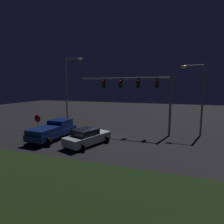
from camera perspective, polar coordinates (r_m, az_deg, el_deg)
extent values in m
plane|color=black|center=(19.36, -3.91, -7.71)|extent=(80.00, 80.00, 0.00)
cube|color=black|center=(11.59, -24.15, -19.29)|extent=(26.15, 6.88, 0.10)
cube|color=navy|center=(19.24, -17.80, -6.11)|extent=(2.27, 5.49, 0.55)
cube|color=navy|center=(19.99, -15.72, -3.44)|extent=(1.93, 1.99, 0.85)
cube|color=black|center=(19.97, -15.73, -3.08)|extent=(1.84, 1.61, 0.51)
cube|color=navy|center=(18.34, -20.02, -5.29)|extent=(2.07, 3.12, 0.45)
cylinder|color=black|center=(21.40, -16.59, -5.41)|extent=(0.80, 0.22, 0.80)
cylinder|color=black|center=(20.21, -11.97, -6.03)|extent=(0.80, 0.22, 0.80)
cylinder|color=black|center=(18.62, -24.08, -7.76)|extent=(0.80, 0.22, 0.80)
cylinder|color=black|center=(17.24, -19.24, -8.75)|extent=(0.80, 0.22, 0.80)
cube|color=#B7B7BC|center=(16.80, -7.49, -8.05)|extent=(3.16, 4.75, 0.70)
cube|color=black|center=(16.47, -8.16, -6.14)|extent=(2.17, 2.42, 0.55)
cylinder|color=black|center=(18.52, -6.14, -7.44)|extent=(0.64, 0.22, 0.64)
cylinder|color=black|center=(17.33, -1.74, -8.48)|extent=(0.64, 0.22, 0.64)
cylinder|color=black|center=(16.61, -13.47, -9.44)|extent=(0.64, 0.22, 0.64)
cylinder|color=black|center=(15.27, -9.10, -10.87)|extent=(0.64, 0.22, 0.64)
cylinder|color=slate|center=(20.15, 17.59, 1.96)|extent=(0.24, 0.24, 6.50)
cylinder|color=slate|center=(20.82, 3.53, 10.35)|extent=(10.20, 0.18, 0.18)
cube|color=black|center=(20.13, 13.84, 8.52)|extent=(0.32, 0.44, 0.95)
sphere|color=red|center=(19.91, 13.80, 9.39)|extent=(0.22, 0.22, 0.22)
sphere|color=#59380A|center=(19.90, 13.78, 8.53)|extent=(0.22, 0.22, 0.22)
sphere|color=#0C4719|center=(19.90, 13.75, 7.66)|extent=(0.22, 0.22, 0.22)
cube|color=black|center=(20.41, 8.18, 8.65)|extent=(0.32, 0.44, 0.95)
sphere|color=red|center=(20.19, 8.07, 9.51)|extent=(0.22, 0.22, 0.22)
sphere|color=#59380A|center=(20.19, 8.05, 8.66)|extent=(0.22, 0.22, 0.22)
sphere|color=#0C4719|center=(20.19, 8.03, 7.81)|extent=(0.22, 0.22, 0.22)
cube|color=black|center=(20.88, 2.71, 8.71)|extent=(0.32, 0.44, 0.95)
sphere|color=red|center=(20.67, 2.54, 9.55)|extent=(0.22, 0.22, 0.22)
sphere|color=#59380A|center=(20.66, 2.53, 8.71)|extent=(0.22, 0.22, 0.22)
sphere|color=#0C4719|center=(20.66, 2.53, 7.88)|extent=(0.22, 0.22, 0.22)
cube|color=black|center=(21.53, -2.46, 8.68)|extent=(0.32, 0.44, 0.95)
sphere|color=red|center=(21.32, -2.70, 9.50)|extent=(0.22, 0.22, 0.22)
sphere|color=#59380A|center=(21.31, -2.69, 8.69)|extent=(0.22, 0.22, 0.22)
sphere|color=#0C4719|center=(21.31, -2.69, 7.88)|extent=(0.22, 0.22, 0.22)
cylinder|color=slate|center=(26.27, -13.91, 6.14)|extent=(0.20, 0.20, 9.00)
cylinder|color=slate|center=(25.94, -12.12, 15.82)|extent=(2.19, 0.12, 0.12)
ellipsoid|color=#F9CC72|center=(25.39, -9.91, 15.82)|extent=(0.70, 0.44, 0.30)
cylinder|color=slate|center=(21.38, 26.19, 3.20)|extent=(0.20, 0.20, 7.51)
cylinder|color=slate|center=(21.33, 24.10, 13.02)|extent=(1.97, 0.12, 0.12)
ellipsoid|color=#F9CC72|center=(21.27, 21.37, 12.91)|extent=(0.70, 0.44, 0.30)
cylinder|color=slate|center=(21.15, -21.91, -3.87)|extent=(0.07, 0.07, 2.20)
cylinder|color=#B20C0F|center=(20.99, -22.07, -1.88)|extent=(0.76, 0.03, 0.76)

